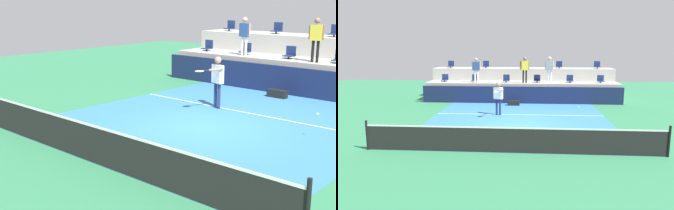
% 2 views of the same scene
% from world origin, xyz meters
% --- Properties ---
extents(ground_plane, '(40.00, 40.00, 0.00)m').
position_xyz_m(ground_plane, '(0.00, 0.00, 0.00)').
color(ground_plane, '#2D754C').
extents(court_inner_paint, '(9.00, 10.00, 0.01)m').
position_xyz_m(court_inner_paint, '(0.00, 1.00, 0.00)').
color(court_inner_paint, teal).
rests_on(court_inner_paint, ground_plane).
extents(court_service_line, '(9.00, 0.06, 0.00)m').
position_xyz_m(court_service_line, '(0.00, 2.40, 0.01)').
color(court_service_line, white).
rests_on(court_service_line, ground_plane).
extents(tennis_net, '(10.48, 0.08, 1.07)m').
position_xyz_m(tennis_net, '(0.00, -4.00, 0.50)').
color(tennis_net, black).
rests_on(tennis_net, ground_plane).
extents(sponsor_backboard, '(13.00, 0.16, 1.10)m').
position_xyz_m(sponsor_backboard, '(0.00, 6.00, 0.55)').
color(sponsor_backboard, '#141E42').
rests_on(sponsor_backboard, ground_plane).
extents(seating_tier_lower, '(13.00, 1.80, 1.25)m').
position_xyz_m(seating_tier_lower, '(0.00, 7.30, 0.62)').
color(seating_tier_lower, '#ADAAA3').
rests_on(seating_tier_lower, ground_plane).
extents(seating_tier_upper, '(13.00, 1.80, 2.10)m').
position_xyz_m(seating_tier_upper, '(0.00, 9.10, 1.05)').
color(seating_tier_upper, '#ADAAA3').
rests_on(seating_tier_upper, ground_plane).
extents(stadium_chair_lower_far_left, '(0.44, 0.40, 0.52)m').
position_xyz_m(stadium_chair_lower_far_left, '(-5.35, 7.23, 1.46)').
color(stadium_chair_lower_far_left, '#2D2D33').
rests_on(stadium_chair_lower_far_left, seating_tier_lower).
extents(stadium_chair_lower_left, '(0.44, 0.40, 0.52)m').
position_xyz_m(stadium_chair_lower_left, '(-3.22, 7.23, 1.46)').
color(stadium_chair_lower_left, '#2D2D33').
rests_on(stadium_chair_lower_left, seating_tier_lower).
extents(stadium_chair_lower_mid_left, '(0.44, 0.40, 0.52)m').
position_xyz_m(stadium_chair_lower_mid_left, '(-1.06, 7.23, 1.46)').
color(stadium_chair_lower_mid_left, '#2D2D33').
rests_on(stadium_chair_lower_mid_left, seating_tier_lower).
extents(stadium_chair_upper_far_left, '(0.44, 0.40, 0.52)m').
position_xyz_m(stadium_chair_upper_far_left, '(-5.35, 9.03, 2.31)').
color(stadium_chair_upper_far_left, '#2D2D33').
rests_on(stadium_chair_upper_far_left, seating_tier_upper).
extents(stadium_chair_upper_left, '(0.44, 0.40, 0.52)m').
position_xyz_m(stadium_chair_upper_left, '(-2.71, 9.03, 2.31)').
color(stadium_chair_upper_left, '#2D2D33').
rests_on(stadium_chair_upper_left, seating_tier_upper).
extents(stadium_chair_upper_center, '(0.44, 0.40, 0.52)m').
position_xyz_m(stadium_chair_upper_center, '(0.03, 9.03, 2.31)').
color(stadium_chair_upper_center, '#2D2D33').
rests_on(stadium_chair_upper_center, seating_tier_upper).
extents(tennis_player, '(0.60, 1.32, 1.79)m').
position_xyz_m(tennis_player, '(-1.13, 2.25, 1.10)').
color(tennis_player, navy).
rests_on(tennis_player, ground_plane).
extents(spectator_leaning_on_rail, '(0.59, 0.23, 1.66)m').
position_xyz_m(spectator_leaning_on_rail, '(-3.07, 6.85, 2.25)').
color(spectator_leaning_on_rail, white).
rests_on(spectator_leaning_on_rail, seating_tier_lower).
extents(spectator_in_grey, '(0.60, 0.25, 1.73)m').
position_xyz_m(spectator_in_grey, '(0.20, 6.85, 2.30)').
color(spectator_in_grey, black).
rests_on(spectator_in_grey, seating_tier_lower).
extents(tennis_ball, '(0.07, 0.07, 0.07)m').
position_xyz_m(tennis_ball, '(2.98, 1.17, 0.70)').
color(tennis_ball, '#CCE033').
extents(equipment_bag, '(0.76, 0.28, 0.30)m').
position_xyz_m(equipment_bag, '(-0.45, 5.23, 0.15)').
color(equipment_bag, black).
rests_on(equipment_bag, ground_plane).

